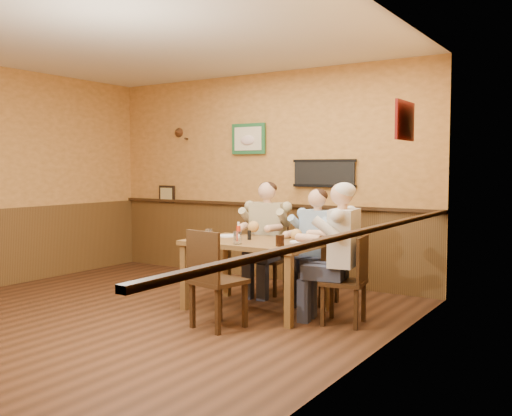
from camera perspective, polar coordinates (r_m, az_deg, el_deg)
The scene contains 17 objects.
room at distance 5.89m, azimuth -10.44°, elevation 5.61°, with size 5.02×5.03×2.81m.
dining_table at distance 6.05m, azimuth -0.14°, elevation -4.13°, with size 1.40×0.90×0.75m.
chair_back_left at distance 6.91m, azimuth 1.20°, elevation -5.07°, with size 0.39×0.39×0.85m, color #372311, non-canonical shape.
chair_back_right at distance 6.46m, azimuth 6.23°, elevation -5.92°, with size 0.37×0.37×0.81m, color #372311, non-canonical shape.
chair_right_end at distance 5.63m, azimuth 8.77°, elevation -7.13°, with size 0.40×0.40×0.87m, color #372311, non-canonical shape.
chair_near_side at distance 5.45m, azimuth -3.77°, elevation -7.07°, with size 0.43×0.43×0.94m, color #372311, non-canonical shape.
diner_tan_shirt at distance 6.89m, azimuth 1.20°, elevation -3.57°, with size 0.56×0.56×1.21m, color tan, non-canonical shape.
diner_blue_polo at distance 6.44m, azimuth 6.24°, elevation -4.40°, with size 0.53×0.53×1.15m, color #86A6C9, non-canonical shape.
diner_white_elder at distance 5.60m, azimuth 8.79°, elevation -5.26°, with size 0.57×0.57×1.24m, color silver, non-canonical shape.
water_glass_left at distance 6.15m, azimuth -4.72°, elevation -2.62°, with size 0.08×0.08×0.11m, color white.
water_glass_mid at distance 5.76m, azimuth -1.86°, elevation -2.99°, with size 0.09×0.09×0.13m, color white.
cola_tumbler at distance 5.60m, azimuth 2.41°, elevation -3.26°, with size 0.09×0.09×0.11m, color black.
hot_sauce_bottle at distance 6.00m, azimuth -1.76°, elevation -2.45°, with size 0.04×0.04×0.18m, color red.
salt_shaker at distance 6.25m, azimuth -1.73°, elevation -2.64°, with size 0.03×0.03×0.08m, color white.
pepper_shaker at distance 6.10m, azimuth -0.67°, elevation -2.73°, with size 0.04×0.04×0.10m, color black.
plate_far_left at distance 6.41m, azimuth -2.81°, elevation -2.78°, with size 0.22×0.22×0.01m, color white.
plate_far_right at distance 5.87m, azimuth 4.63°, elevation -3.41°, with size 0.25×0.25×0.02m, color white.
Camera 1 is at (4.17, -4.12, 1.51)m, focal length 40.00 mm.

